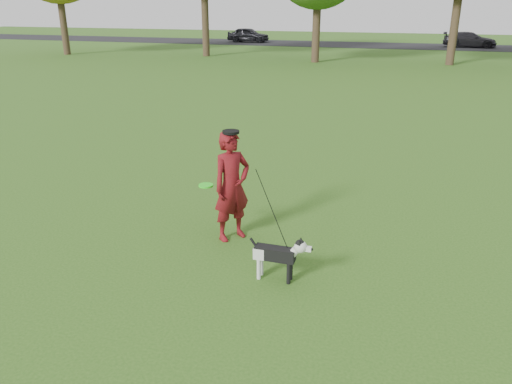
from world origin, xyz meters
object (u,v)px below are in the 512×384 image
(car_left, at_px, (248,35))
(car_right, at_px, (470,40))
(man, at_px, (232,186))
(dog, at_px, (280,253))

(car_left, height_order, car_right, car_left)
(car_right, bearing_deg, man, 174.04)
(man, bearing_deg, car_right, 27.41)
(car_left, bearing_deg, car_right, -88.55)
(car_left, xyz_separation_m, car_right, (19.30, 0.00, -0.05))
(man, distance_m, car_right, 40.09)
(dog, xyz_separation_m, car_left, (-13.88, 40.60, 0.28))
(man, xyz_separation_m, dog, (1.05, -1.04, -0.47))
(car_right, bearing_deg, dog, 175.73)
(man, bearing_deg, dog, -97.98)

